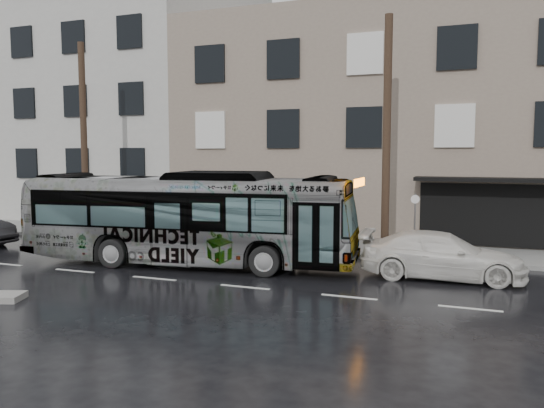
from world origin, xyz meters
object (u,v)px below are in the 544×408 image
Objects in this scene: bus at (188,218)px; sign_post at (415,226)px; utility_pole_front at (387,137)px; utility_pole_rear at (84,141)px; white_sedan at (441,255)px.

sign_post is at bearing -72.10° from bus.
utility_pole_front is 3.75× the size of sign_post.
bus is (-7.66, -3.42, 0.35)m from sign_post.
utility_pole_rear is (-14.00, 0.00, 0.00)m from utility_pole_front.
utility_pole_front is at bearing 39.16° from white_sedan.
utility_pole_front reaches higher than sign_post.
sign_post is 0.20× the size of bus.
utility_pole_rear is 16.84m from white_sedan.
bus is at bearing 93.75° from white_sedan.
utility_pole_front is 14.00m from utility_pole_rear.
bus is at bearing -155.93° from sign_post.
white_sedan is (1.10, -2.48, -0.60)m from sign_post.
bus reaches higher than white_sedan.
utility_pole_rear reaches higher than sign_post.
utility_pole_front is at bearing -68.63° from bus.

